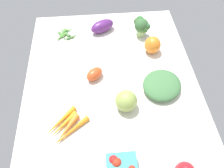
{
  "coord_description": "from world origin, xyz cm",
  "views": [
    {
      "loc": [
        -58.73,
        5.35,
        81.68
      ],
      "look_at": [
        0.0,
        0.0,
        4.0
      ],
      "focal_mm": 36.58,
      "sensor_mm": 36.0,
      "label": 1
    }
  ],
  "objects_px": {
    "roma_tomato": "(94,74)",
    "leafy_greens_clump": "(162,85)",
    "carrot_bunch": "(65,127)",
    "eggplant": "(102,26)",
    "bell_pepper_orange": "(152,45)",
    "broccoli_head": "(141,25)",
    "okra_pile": "(64,35)",
    "heirloom_tomato_green": "(126,101)"
  },
  "relations": [
    {
      "from": "bell_pepper_orange",
      "to": "okra_pile",
      "type": "distance_m",
      "value": 0.46
    },
    {
      "from": "eggplant",
      "to": "heirloom_tomato_green",
      "type": "bearing_deg",
      "value": 70.67
    },
    {
      "from": "broccoli_head",
      "to": "okra_pile",
      "type": "bearing_deg",
      "value": 86.08
    },
    {
      "from": "eggplant",
      "to": "broccoli_head",
      "type": "bearing_deg",
      "value": 139.45
    },
    {
      "from": "carrot_bunch",
      "to": "okra_pile",
      "type": "distance_m",
      "value": 0.53
    },
    {
      "from": "roma_tomato",
      "to": "leafy_greens_clump",
      "type": "height_order",
      "value": "roma_tomato"
    },
    {
      "from": "roma_tomato",
      "to": "eggplant",
      "type": "distance_m",
      "value": 0.32
    },
    {
      "from": "carrot_bunch",
      "to": "okra_pile",
      "type": "xyz_separation_m",
      "value": [
        0.53,
        0.02,
        -0.0
      ]
    },
    {
      "from": "okra_pile",
      "to": "broccoli_head",
      "type": "bearing_deg",
      "value": -93.92
    },
    {
      "from": "roma_tomato",
      "to": "leafy_greens_clump",
      "type": "bearing_deg",
      "value": -57.76
    },
    {
      "from": "eggplant",
      "to": "leafy_greens_clump",
      "type": "relative_size",
      "value": 0.75
    },
    {
      "from": "broccoli_head",
      "to": "okra_pile",
      "type": "height_order",
      "value": "broccoli_head"
    },
    {
      "from": "bell_pepper_orange",
      "to": "roma_tomato",
      "type": "distance_m",
      "value": 0.32
    },
    {
      "from": "eggplant",
      "to": "okra_pile",
      "type": "height_order",
      "value": "eggplant"
    },
    {
      "from": "heirloom_tomato_green",
      "to": "leafy_greens_clump",
      "type": "distance_m",
      "value": 0.18
    },
    {
      "from": "eggplant",
      "to": "leafy_greens_clump",
      "type": "distance_m",
      "value": 0.46
    },
    {
      "from": "bell_pepper_orange",
      "to": "okra_pile",
      "type": "xyz_separation_m",
      "value": [
        0.15,
        0.43,
        -0.03
      ]
    },
    {
      "from": "carrot_bunch",
      "to": "roma_tomato",
      "type": "bearing_deg",
      "value": -27.11
    },
    {
      "from": "roma_tomato",
      "to": "carrot_bunch",
      "type": "height_order",
      "value": "roma_tomato"
    },
    {
      "from": "eggplant",
      "to": "heirloom_tomato_green",
      "type": "height_order",
      "value": "heirloom_tomato_green"
    },
    {
      "from": "roma_tomato",
      "to": "heirloom_tomato_green",
      "type": "bearing_deg",
      "value": -95.08
    },
    {
      "from": "carrot_bunch",
      "to": "leafy_greens_clump",
      "type": "distance_m",
      "value": 0.43
    },
    {
      "from": "leafy_greens_clump",
      "to": "carrot_bunch",
      "type": "bearing_deg",
      "value": 110.7
    },
    {
      "from": "roma_tomato",
      "to": "broccoli_head",
      "type": "relative_size",
      "value": 0.82
    },
    {
      "from": "heirloom_tomato_green",
      "to": "leafy_greens_clump",
      "type": "bearing_deg",
      "value": -64.52
    },
    {
      "from": "leafy_greens_clump",
      "to": "roma_tomato",
      "type": "bearing_deg",
      "value": 73.25
    },
    {
      "from": "bell_pepper_orange",
      "to": "eggplant",
      "type": "bearing_deg",
      "value": 52.7
    },
    {
      "from": "carrot_bunch",
      "to": "leafy_greens_clump",
      "type": "height_order",
      "value": "leafy_greens_clump"
    },
    {
      "from": "carrot_bunch",
      "to": "okra_pile",
      "type": "relative_size",
      "value": 1.34
    },
    {
      "from": "carrot_bunch",
      "to": "bell_pepper_orange",
      "type": "bearing_deg",
      "value": -47.03
    },
    {
      "from": "broccoli_head",
      "to": "leafy_greens_clump",
      "type": "relative_size",
      "value": 0.57
    },
    {
      "from": "roma_tomato",
      "to": "carrot_bunch",
      "type": "distance_m",
      "value": 0.27
    },
    {
      "from": "broccoli_head",
      "to": "heirloom_tomato_green",
      "type": "bearing_deg",
      "value": 163.01
    },
    {
      "from": "leafy_greens_clump",
      "to": "bell_pepper_orange",
      "type": "bearing_deg",
      "value": -0.55
    },
    {
      "from": "okra_pile",
      "to": "bell_pepper_orange",
      "type": "bearing_deg",
      "value": -109.77
    },
    {
      "from": "bell_pepper_orange",
      "to": "broccoli_head",
      "type": "relative_size",
      "value": 0.86
    },
    {
      "from": "carrot_bunch",
      "to": "heirloom_tomato_green",
      "type": "distance_m",
      "value": 0.25
    },
    {
      "from": "heirloom_tomato_green",
      "to": "okra_pile",
      "type": "xyz_separation_m",
      "value": [
        0.46,
        0.26,
        -0.04
      ]
    },
    {
      "from": "roma_tomato",
      "to": "heirloom_tomato_green",
      "type": "relative_size",
      "value": 0.93
    },
    {
      "from": "carrot_bunch",
      "to": "heirloom_tomato_green",
      "type": "xyz_separation_m",
      "value": [
        0.07,
        -0.24,
        0.03
      ]
    },
    {
      "from": "broccoli_head",
      "to": "carrot_bunch",
      "type": "bearing_deg",
      "value": 143.68
    },
    {
      "from": "carrot_bunch",
      "to": "eggplant",
      "type": "distance_m",
      "value": 0.58
    }
  ]
}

